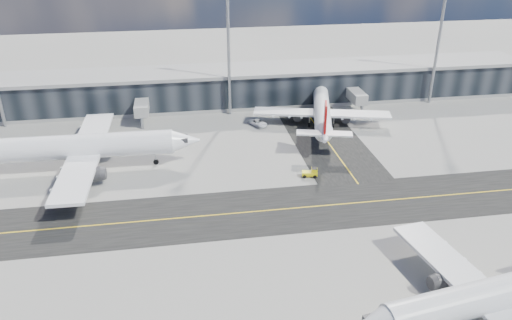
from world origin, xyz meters
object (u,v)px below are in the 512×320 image
object	(u,v)px
airliner_near	(503,293)
service_van	(258,123)
airliner_af	(75,147)
baggage_tug	(311,172)
airliner_redtail	(322,112)

from	to	relation	value
airliner_near	service_van	distance (m)	65.31
airliner_af	baggage_tug	size ratio (longest dim) A/B	15.22
airliner_near	baggage_tug	xyz separation A→B (m)	(-12.04, 37.28, -2.86)
service_van	airliner_af	bearing A→B (deg)	175.19
airliner_near	baggage_tug	size ratio (longest dim) A/B	12.93
airliner_redtail	baggage_tug	xyz separation A→B (m)	(-8.37, -22.79, -2.61)
baggage_tug	airliner_redtail	bearing A→B (deg)	171.16
airliner_af	service_van	world-z (taller)	airliner_af
airliner_redtail	service_van	bearing A→B (deg)	-177.09
airliner_af	airliner_near	bearing A→B (deg)	49.72
airliner_redtail	service_van	size ratio (longest dim) A/B	6.95
airliner_near	service_van	bearing A→B (deg)	6.67
airliner_near	service_van	world-z (taller)	airliner_near
service_van	baggage_tug	bearing A→B (deg)	-106.73
service_van	airliner_near	bearing A→B (deg)	-103.06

